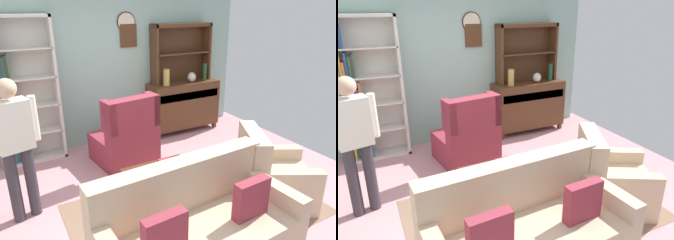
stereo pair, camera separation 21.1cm
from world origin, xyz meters
TOP-DOWN VIEW (x-y plane):
  - ground_plane at (0.00, 0.00)m, footprint 5.40×4.60m
  - wall_back at (0.00, 2.13)m, footprint 5.00×0.09m
  - area_rug at (0.20, -0.30)m, footprint 2.78×1.69m
  - bookshelf at (-1.33, 1.94)m, footprint 0.90×0.30m
  - sideboard at (1.34, 1.86)m, footprint 1.30×0.45m
  - sideboard_hutch at (1.34, 1.97)m, footprint 1.10×0.26m
  - vase_tall at (0.95, 1.78)m, footprint 0.11×0.11m
  - vase_round at (1.47, 1.79)m, footprint 0.15×0.15m
  - bottle_wine at (1.73, 1.77)m, footprint 0.07×0.07m
  - couch_floral at (-0.23, -0.94)m, footprint 1.84×0.94m
  - armchair_floral at (1.08, -0.56)m, footprint 1.04×1.03m
  - wingback_chair at (-0.07, 1.13)m, footprint 0.88×0.90m
  - person_reading at (-1.51, 0.50)m, footprint 0.52×0.28m
  - coffee_table at (-0.09, 0.04)m, footprint 0.80×0.50m
  - book_stack at (-0.02, 0.03)m, footprint 0.19×0.15m

SIDE VIEW (x-z plane):
  - ground_plane at x=0.00m, z-range -0.02..0.00m
  - area_rug at x=0.20m, z-range 0.00..0.01m
  - armchair_floral at x=1.08m, z-range -0.15..0.73m
  - couch_floral at x=-0.23m, z-range -0.14..0.76m
  - coffee_table at x=-0.09m, z-range 0.14..0.56m
  - wingback_chair at x=-0.07m, z-range -0.14..0.91m
  - book_stack at x=-0.02m, z-range 0.42..0.53m
  - sideboard at x=1.34m, z-range 0.05..0.97m
  - person_reading at x=-1.51m, z-range 0.13..1.69m
  - bookshelf at x=-1.33m, z-range -0.05..2.05m
  - vase_round at x=1.47m, z-range 0.92..1.09m
  - vase_tall at x=0.95m, z-range 0.92..1.20m
  - bottle_wine at x=1.73m, z-range 0.92..1.23m
  - wall_back at x=0.00m, z-range 0.00..2.80m
  - sideboard_hutch at x=1.34m, z-range 1.06..2.06m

